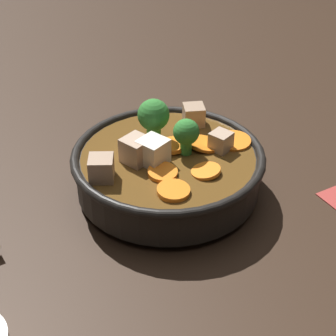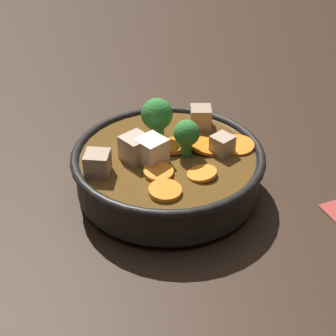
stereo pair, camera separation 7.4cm
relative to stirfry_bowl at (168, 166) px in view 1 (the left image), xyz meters
name	(u,v)px [view 1 (the left image)]	position (x,y,z in m)	size (l,w,h in m)	color
ground_plane	(168,192)	(0.00, 0.00, -0.04)	(3.00, 3.00, 0.00)	black
stirfry_bowl	(168,166)	(0.00, 0.00, 0.00)	(0.26, 0.26, 0.12)	black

